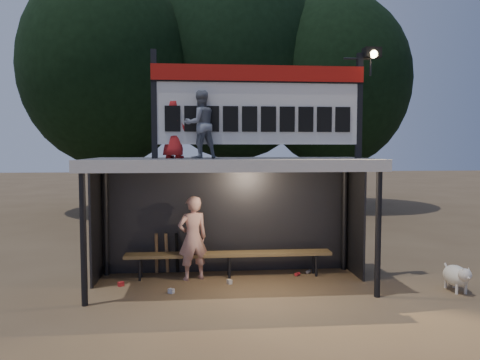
# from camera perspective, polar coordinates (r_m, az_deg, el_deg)

# --- Properties ---
(ground) EXTENTS (80.00, 80.00, 0.00)m
(ground) POSITION_cam_1_polar(r_m,az_deg,el_deg) (8.76, -1.09, -12.68)
(ground) COLOR brown
(ground) RESTS_ON ground
(player) EXTENTS (0.68, 0.57, 1.60)m
(player) POSITION_cam_1_polar(r_m,az_deg,el_deg) (8.98, -5.79, -7.04)
(player) COLOR silver
(player) RESTS_ON ground
(child_a) EXTENTS (0.70, 0.63, 1.19)m
(child_a) POSITION_cam_1_polar(r_m,az_deg,el_deg) (8.28, -4.87, 6.74)
(child_a) COLOR slate
(child_a) RESTS_ON dugout_shelter
(child_b) EXTENTS (0.60, 0.53, 1.04)m
(child_b) POSITION_cam_1_polar(r_m,az_deg,el_deg) (8.45, -8.07, 6.17)
(child_b) COLOR #B31B1C
(child_b) RESTS_ON dugout_shelter
(dugout_shelter) EXTENTS (5.10, 2.08, 2.32)m
(dugout_shelter) POSITION_cam_1_polar(r_m,az_deg,el_deg) (8.66, -1.22, -0.44)
(dugout_shelter) COLOR #424245
(dugout_shelter) RESTS_ON ground
(scoreboard_assembly) EXTENTS (4.10, 0.27, 1.99)m
(scoreboard_assembly) POSITION_cam_1_polar(r_m,az_deg,el_deg) (8.48, 2.69, 9.46)
(scoreboard_assembly) COLOR black
(scoreboard_assembly) RESTS_ON dugout_shelter
(bench) EXTENTS (4.00, 0.35, 0.48)m
(bench) POSITION_cam_1_polar(r_m,az_deg,el_deg) (9.18, -1.34, -9.11)
(bench) COLOR olive
(bench) RESTS_ON ground
(tree_left) EXTENTS (6.46, 6.46, 9.27)m
(tree_left) POSITION_cam_1_polar(r_m,az_deg,el_deg) (18.93, -15.89, 12.96)
(tree_left) COLOR black
(tree_left) RESTS_ON ground
(tree_mid) EXTENTS (7.22, 7.22, 10.36)m
(tree_mid) POSITION_cam_1_polar(r_m,az_deg,el_deg) (20.27, -0.60, 14.37)
(tree_mid) COLOR black
(tree_mid) RESTS_ON ground
(tree_right) EXTENTS (6.08, 6.08, 8.72)m
(tree_right) POSITION_cam_1_polar(r_m,az_deg,el_deg) (19.87, 11.47, 11.65)
(tree_right) COLOR #2F2215
(tree_right) RESTS_ON ground
(dog) EXTENTS (0.36, 0.81, 0.49)m
(dog) POSITION_cam_1_polar(r_m,az_deg,el_deg) (9.14, 24.93, -10.54)
(dog) COLOR silver
(dog) RESTS_ON ground
(bats) EXTENTS (0.48, 0.33, 0.84)m
(bats) POSITION_cam_1_polar(r_m,az_deg,el_deg) (9.45, -8.92, -8.80)
(bats) COLOR olive
(bats) RESTS_ON ground
(litter) EXTENTS (3.72, 1.16, 0.08)m
(litter) POSITION_cam_1_polar(r_m,az_deg,el_deg) (8.92, -1.64, -12.13)
(litter) COLOR #AE1D20
(litter) RESTS_ON ground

